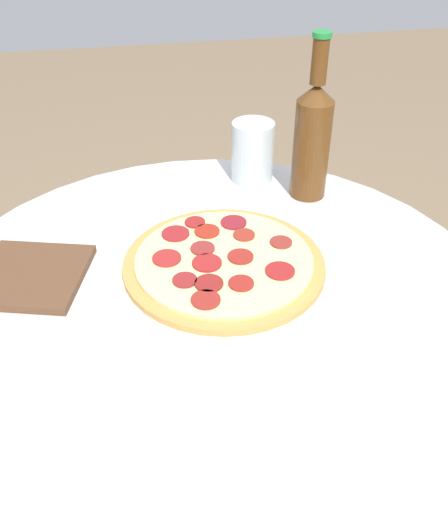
# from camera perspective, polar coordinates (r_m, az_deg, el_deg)

# --- Properties ---
(table) EXTENTS (0.83, 0.83, 0.75)m
(table) POSITION_cam_1_polar(r_m,az_deg,el_deg) (0.97, -1.05, -13.34)
(table) COLOR silver
(table) RESTS_ON ground_plane
(pizza) EXTENTS (0.30, 0.30, 0.02)m
(pizza) POSITION_cam_1_polar(r_m,az_deg,el_deg) (0.85, -0.04, -0.63)
(pizza) COLOR #C68E47
(pizza) RESTS_ON table
(beer_bottle) EXTENTS (0.06, 0.06, 0.28)m
(beer_bottle) POSITION_cam_1_polar(r_m,az_deg,el_deg) (1.00, 8.82, 11.69)
(beer_bottle) COLOR #563314
(beer_bottle) RESTS_ON table
(pizza_paddle) EXTENTS (0.30, 0.19, 0.02)m
(pizza_paddle) POSITION_cam_1_polar(r_m,az_deg,el_deg) (0.89, -20.41, -1.72)
(pizza_paddle) COLOR brown
(pizza_paddle) RESTS_ON table
(drinking_glass) EXTENTS (0.08, 0.08, 0.11)m
(drinking_glass) POSITION_cam_1_polar(r_m,az_deg,el_deg) (1.07, 2.87, 10.35)
(drinking_glass) COLOR silver
(drinking_glass) RESTS_ON table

